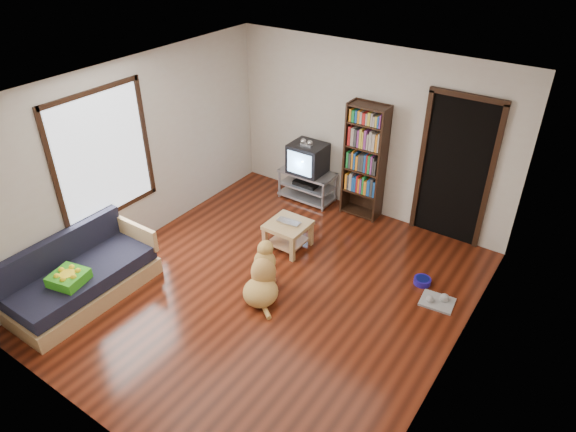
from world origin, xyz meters
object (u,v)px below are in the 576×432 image
Objects in this scene: laptop at (287,223)px; dog_bowl at (422,281)px; dog at (263,278)px; sofa at (83,279)px; green_cushion at (69,278)px; tv_stand at (307,184)px; coffee_table at (288,230)px; crt_tv at (309,157)px; bookshelf at (365,156)px; grey_rag at (437,302)px.

dog_bowl is at bearing 5.60° from laptop.
laptop is 1.06m from dog.
dog is at bearing -139.61° from dog_bowl.
sofa is (-1.50, -2.28, -0.15)m from laptop.
green_cushion is 0.34m from sofa.
tv_stand is (0.85, 3.86, -0.21)m from green_cushion.
dog is at bearing -72.35° from coffee_table.
dog is at bearing -70.20° from crt_tv.
dog is (0.33, -1.00, -0.16)m from laptop.
sofa reaches higher than tv_stand.
coffee_table is at bearing 85.45° from laptop.
sofa is at bearing -123.07° from coffee_table.
laptop is at bearing 108.14° from dog.
tv_stand is at bearing 74.98° from sofa.
crt_tv is at bearing 75.07° from sofa.
laptop is at bearing -69.02° from crt_tv.
green_cushion is at bearing -114.46° from bookshelf.
dog_bowl is at bearing -23.05° from crt_tv.
dog is at bearing 34.89° from sofa.
tv_stand is 1.15× the size of dog.
sofa is (-0.97, -3.65, -0.48)m from crt_tv.
tv_stand is at bearing 65.09° from green_cushion.
green_cushion is 0.94× the size of grey_rag.
sofa is (-3.71, -2.37, 0.25)m from grey_rag.
bookshelf reaches higher than green_cushion.
green_cushion is 4.38m from bookshelf.
crt_tv reaches higher than coffee_table.
tv_stand is at bearing 106.73° from laptop.
grey_rag is 0.69× the size of crt_tv.
dog reaches higher than dog_bowl.
tv_stand is at bearing -174.37° from bookshelf.
grey_rag is 2.22m from coffee_table.
dog is (-1.88, -1.09, 0.24)m from grey_rag.
sofa is 2.75m from coffee_table.
crt_tv is at bearing 106.42° from laptop.
bookshelf is at bearing 53.03° from green_cushion.
laptop is 1.54× the size of dog_bowl.
grey_rag is 3.02m from tv_stand.
coffee_table is (0.00, 0.03, -0.13)m from laptop.
crt_tv is (0.00, 0.02, 0.47)m from tv_stand.
tv_stand reaches higher than grey_rag.
green_cushion is at bearing -123.33° from laptop.
tv_stand is 1.43m from coffee_table.
green_cushion is 3.98m from crt_tv.
dog is at bearing -149.82° from grey_rag.
laptop is 0.19× the size of bookshelf.
dog_bowl is 0.40× the size of coffee_table.
crt_tv reaches higher than dog_bowl.
grey_rag is at bearing 1.59° from coffee_table.
green_cushion is 2.29m from dog.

